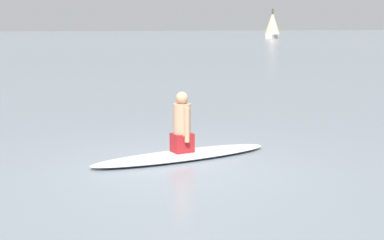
# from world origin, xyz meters

# --- Properties ---
(ground_plane) EXTENTS (400.00, 400.00, 0.00)m
(ground_plane) POSITION_xyz_m (0.00, 0.00, 0.00)
(ground_plane) COLOR gray
(surfboard) EXTENTS (1.20, 3.38, 0.12)m
(surfboard) POSITION_xyz_m (0.47, -0.23, 0.06)
(surfboard) COLOR white
(surfboard) RESTS_ON ground
(person_paddler) EXTENTS (0.46, 0.38, 1.04)m
(person_paddler) POSITION_xyz_m (0.47, -0.23, 0.59)
(person_paddler) COLOR #A51E23
(person_paddler) RESTS_ON surfboard
(sailboat_near_left) EXTENTS (3.75, 3.75, 5.00)m
(sailboat_near_left) POSITION_xyz_m (77.55, -43.01, 2.37)
(sailboat_near_left) COLOR silver
(sailboat_near_left) RESTS_ON ground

